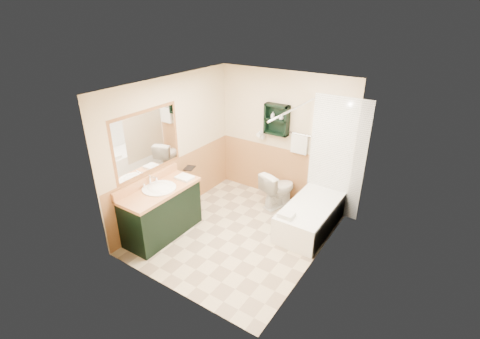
# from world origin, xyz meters

# --- Properties ---
(floor) EXTENTS (3.00, 3.00, 0.00)m
(floor) POSITION_xyz_m (0.00, 0.00, 0.00)
(floor) COLOR beige
(floor) RESTS_ON ground
(back_wall) EXTENTS (2.60, 0.04, 2.40)m
(back_wall) POSITION_xyz_m (0.00, 1.52, 1.20)
(back_wall) COLOR beige
(back_wall) RESTS_ON ground
(left_wall) EXTENTS (0.04, 3.00, 2.40)m
(left_wall) POSITION_xyz_m (-1.32, 0.00, 1.20)
(left_wall) COLOR beige
(left_wall) RESTS_ON ground
(right_wall) EXTENTS (0.04, 3.00, 2.40)m
(right_wall) POSITION_xyz_m (1.32, 0.00, 1.20)
(right_wall) COLOR beige
(right_wall) RESTS_ON ground
(ceiling) EXTENTS (2.60, 3.00, 0.04)m
(ceiling) POSITION_xyz_m (0.00, 0.00, 2.42)
(ceiling) COLOR white
(ceiling) RESTS_ON back_wall
(wainscot_left) EXTENTS (2.98, 2.98, 1.00)m
(wainscot_left) POSITION_xyz_m (-1.29, 0.00, 0.50)
(wainscot_left) COLOR tan
(wainscot_left) RESTS_ON left_wall
(wainscot_back) EXTENTS (2.58, 2.58, 1.00)m
(wainscot_back) POSITION_xyz_m (0.00, 1.49, 0.50)
(wainscot_back) COLOR tan
(wainscot_back) RESTS_ON back_wall
(mirror_frame) EXTENTS (1.30, 1.30, 1.00)m
(mirror_frame) POSITION_xyz_m (-1.27, -0.55, 1.50)
(mirror_frame) COLOR #9A5B32
(mirror_frame) RESTS_ON left_wall
(mirror_glass) EXTENTS (1.20, 1.20, 0.90)m
(mirror_glass) POSITION_xyz_m (-1.27, -0.55, 1.50)
(mirror_glass) COLOR white
(mirror_glass) RESTS_ON left_wall
(tile_right) EXTENTS (1.50, 1.50, 2.10)m
(tile_right) POSITION_xyz_m (1.28, 0.75, 1.05)
(tile_right) COLOR white
(tile_right) RESTS_ON right_wall
(tile_back) EXTENTS (0.95, 0.95, 2.10)m
(tile_back) POSITION_xyz_m (1.03, 1.48, 1.05)
(tile_back) COLOR white
(tile_back) RESTS_ON back_wall
(tile_accent) EXTENTS (1.50, 1.50, 0.10)m
(tile_accent) POSITION_xyz_m (1.27, 0.75, 1.90)
(tile_accent) COLOR #154A27
(tile_accent) RESTS_ON right_wall
(wall_shelf) EXTENTS (0.45, 0.15, 0.55)m
(wall_shelf) POSITION_xyz_m (-0.10, 1.41, 1.55)
(wall_shelf) COLOR black
(wall_shelf) RESTS_ON back_wall
(hair_dryer) EXTENTS (0.10, 0.24, 0.18)m
(hair_dryer) POSITION_xyz_m (-0.40, 1.43, 1.20)
(hair_dryer) COLOR silver
(hair_dryer) RESTS_ON back_wall
(towel_bar) EXTENTS (0.40, 0.06, 0.40)m
(towel_bar) POSITION_xyz_m (0.35, 1.45, 1.35)
(towel_bar) COLOR silver
(towel_bar) RESTS_ON back_wall
(curtain_rod) EXTENTS (0.03, 1.60, 0.03)m
(curtain_rod) POSITION_xyz_m (0.53, 0.75, 2.00)
(curtain_rod) COLOR silver
(curtain_rod) RESTS_ON back_wall
(shower_curtain) EXTENTS (1.05, 1.05, 1.70)m
(shower_curtain) POSITION_xyz_m (0.53, 0.92, 1.15)
(shower_curtain) COLOR beige
(shower_curtain) RESTS_ON curtain_rod
(vanity) EXTENTS (0.59, 1.31, 0.83)m
(vanity) POSITION_xyz_m (-0.99, -0.66, 0.41)
(vanity) COLOR black
(vanity) RESTS_ON ground
(bathtub) EXTENTS (0.69, 1.50, 0.46)m
(bathtub) POSITION_xyz_m (0.93, 0.83, 0.23)
(bathtub) COLOR white
(bathtub) RESTS_ON ground
(toilet) EXTENTS (0.58, 0.78, 0.68)m
(toilet) POSITION_xyz_m (0.13, 1.16, 0.34)
(toilet) COLOR white
(toilet) RESTS_ON ground
(counter_towel) EXTENTS (0.27, 0.21, 0.04)m
(counter_towel) POSITION_xyz_m (-0.89, -0.19, 0.85)
(counter_towel) COLOR silver
(counter_towel) RESTS_ON vanity
(vanity_book) EXTENTS (0.16, 0.07, 0.22)m
(vanity_book) POSITION_xyz_m (-1.16, 0.12, 0.94)
(vanity_book) COLOR black
(vanity_book) RESTS_ON vanity
(tub_towel) EXTENTS (0.24, 0.20, 0.07)m
(tub_towel) POSITION_xyz_m (0.75, 0.24, 0.50)
(tub_towel) COLOR silver
(tub_towel) RESTS_ON bathtub
(soap_bottle_a) EXTENTS (0.06, 0.12, 0.05)m
(soap_bottle_a) POSITION_xyz_m (-0.18, 1.40, 1.59)
(soap_bottle_a) COLOR white
(soap_bottle_a) RESTS_ON wall_shelf
(soap_bottle_b) EXTENTS (0.11, 0.12, 0.08)m
(soap_bottle_b) POSITION_xyz_m (-0.01, 1.40, 1.61)
(soap_bottle_b) COLOR white
(soap_bottle_b) RESTS_ON wall_shelf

